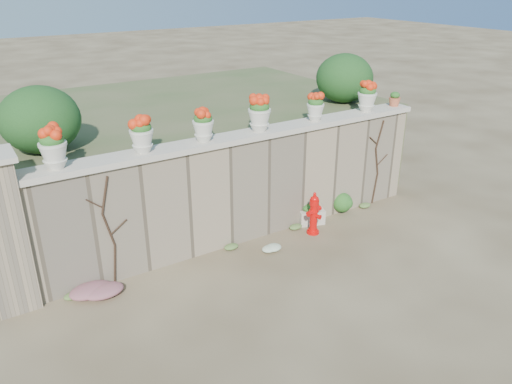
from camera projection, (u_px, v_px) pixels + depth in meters
ground at (301, 279)px, 8.45m from camera, size 80.00×80.00×0.00m
stone_wall at (245, 189)px, 9.44m from camera, size 8.00×0.40×2.00m
wall_cap at (245, 136)px, 9.02m from camera, size 8.10×0.52×0.10m
gate_pillar at (3, 233)px, 7.30m from camera, size 0.72×0.72×2.48m
raised_fill at (176, 144)px, 11.91m from camera, size 9.00×6.00×2.00m
back_shrub_left at (40, 120)px, 8.18m from camera, size 1.30×1.30×1.10m
back_shrub_right at (344, 78)px, 11.41m from camera, size 1.30×1.30×1.10m
vine_left at (110, 230)px, 7.96m from camera, size 0.60×0.04×1.91m
vine_right at (377, 162)px, 10.85m from camera, size 0.60×0.04×1.91m
fire_hydrant at (314, 213)px, 9.77m from camera, size 0.38×0.27×0.88m
planter_box at (311, 214)px, 10.27m from camera, size 0.59×0.45×0.44m
green_shrub at (348, 201)px, 10.69m from camera, size 0.57×0.51×0.54m
magenta_clump at (102, 288)px, 8.00m from camera, size 0.92×0.61×0.24m
white_flowers at (272, 248)px, 9.23m from camera, size 0.47×0.38×0.17m
urn_pot_0 at (53, 148)px, 7.27m from camera, size 0.41×0.41×0.64m
urn_pot_1 at (142, 134)px, 7.94m from camera, size 0.38×0.38×0.60m
urn_pot_2 at (203, 125)px, 8.48m from camera, size 0.37×0.37×0.58m
urn_pot_3 at (259, 114)px, 9.02m from camera, size 0.42×0.42×0.65m
urn_pot_4 at (315, 107)px, 9.68m from camera, size 0.34×0.34×0.53m
urn_pot_5 at (367, 97)px, 10.33m from camera, size 0.40×0.40×0.62m
terracotta_pot at (395, 100)px, 10.80m from camera, size 0.25×0.25×0.30m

